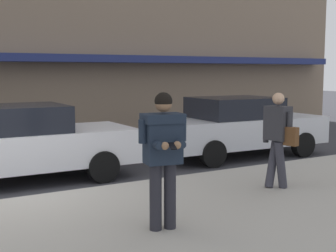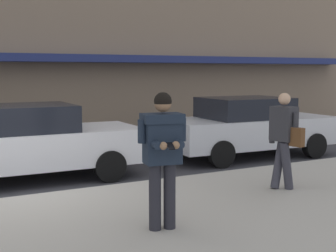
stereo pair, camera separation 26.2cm
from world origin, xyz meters
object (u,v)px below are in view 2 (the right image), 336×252
Objects in this scene: parked_sedan_far at (249,127)px; pedestrian_with_bag at (284,135)px; man_texting_on_phone at (162,146)px; parked_sedan_mid at (27,142)px.

parked_sedan_far is 2.69× the size of pedestrian_with_bag.
pedestrian_with_bag is (2.84, 0.87, -0.14)m from man_texting_on_phone.
pedestrian_with_bag is at bearing -42.32° from parked_sedan_mid.
parked_sedan_mid is at bearing -180.00° from parked_sedan_far.
pedestrian_with_bag is (-1.85, -3.37, 0.32)m from parked_sedan_far.
parked_sedan_mid is 5.55m from parked_sedan_far.
pedestrian_with_bag reaches higher than parked_sedan_far.
man_texting_on_phone is (0.87, -4.24, 0.46)m from parked_sedan_mid.
parked_sedan_mid is at bearing 101.54° from man_texting_on_phone.
man_texting_on_phone reaches higher than pedestrian_with_bag.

